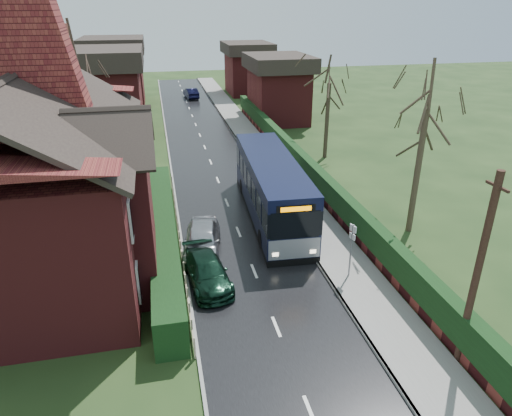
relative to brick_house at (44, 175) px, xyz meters
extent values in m
plane|color=#334A20|center=(8.73, -4.78, -4.38)|extent=(140.00, 140.00, 0.00)
cube|color=black|center=(8.73, 5.22, -4.37)|extent=(6.00, 100.00, 0.02)
cube|color=slate|center=(12.98, 5.22, -4.31)|extent=(2.50, 100.00, 0.14)
cube|color=gray|center=(11.78, 5.22, -4.31)|extent=(0.12, 100.00, 0.14)
cube|color=gray|center=(5.68, 5.22, -4.33)|extent=(0.12, 100.00, 0.10)
cube|color=black|center=(4.83, 0.22, -3.58)|extent=(1.20, 16.00, 1.60)
cube|color=maroon|center=(14.53, 5.22, -4.08)|extent=(0.30, 50.00, 0.60)
cube|color=black|center=(14.53, 5.22, -3.18)|extent=(0.60, 50.00, 1.20)
cube|color=maroon|center=(-0.27, 0.22, -1.38)|extent=(8.00, 14.00, 6.00)
cube|color=maroon|center=(3.23, -2.78, -1.38)|extent=(2.50, 4.00, 6.00)
cube|color=brown|center=(0.73, 4.22, 4.82)|extent=(0.90, 1.40, 2.20)
cube|color=silver|center=(3.78, -4.78, -2.78)|extent=(0.08, 1.20, 1.60)
cube|color=black|center=(3.81, -4.78, -2.78)|extent=(0.03, 0.95, 1.35)
cube|color=silver|center=(3.78, -4.78, -0.18)|extent=(0.08, 1.20, 1.60)
cube|color=black|center=(3.81, -4.78, -0.18)|extent=(0.03, 0.95, 1.35)
cube|color=silver|center=(3.78, -0.78, -2.78)|extent=(0.08, 1.20, 1.60)
cube|color=black|center=(3.81, -0.78, -2.78)|extent=(0.03, 0.95, 1.35)
cube|color=silver|center=(3.78, -0.78, -0.18)|extent=(0.08, 1.20, 1.60)
cube|color=black|center=(3.81, -0.78, -0.18)|extent=(0.03, 0.95, 1.35)
cube|color=silver|center=(3.78, 3.22, -2.78)|extent=(0.08, 1.20, 1.60)
cube|color=black|center=(3.81, 3.22, -2.78)|extent=(0.03, 0.95, 1.35)
cube|color=silver|center=(3.78, 3.22, -0.18)|extent=(0.08, 1.20, 1.60)
cube|color=black|center=(3.81, 3.22, -0.18)|extent=(0.03, 0.95, 1.35)
cube|color=silver|center=(3.78, 5.72, -2.78)|extent=(0.08, 1.20, 1.60)
cube|color=black|center=(3.81, 5.72, -2.78)|extent=(0.03, 0.95, 1.35)
cube|color=silver|center=(3.78, 5.72, -0.18)|extent=(0.08, 1.20, 1.60)
cube|color=black|center=(3.81, 5.72, -0.18)|extent=(0.03, 0.95, 1.35)
cube|color=black|center=(10.93, 2.85, -3.44)|extent=(3.12, 11.25, 1.15)
cube|color=black|center=(10.93, 2.85, -2.26)|extent=(3.14, 11.26, 1.21)
cube|color=black|center=(10.93, 2.85, -1.32)|extent=(3.12, 11.25, 0.67)
cube|color=black|center=(10.93, 2.85, -4.20)|extent=(3.12, 11.25, 0.35)
cube|color=gray|center=(10.64, -2.66, -3.46)|extent=(2.43, 0.25, 1.01)
cube|color=black|center=(10.64, -2.69, -2.25)|extent=(2.28, 0.20, 1.32)
cube|color=black|center=(10.64, -2.69, -1.44)|extent=(1.77, 0.17, 0.35)
cube|color=#FF8C00|center=(10.64, -2.73, -1.44)|extent=(1.39, 0.11, 0.22)
cube|color=black|center=(10.64, -2.67, -4.15)|extent=(2.48, 0.27, 0.30)
cube|color=#FFF2CC|center=(9.75, -2.67, -3.67)|extent=(0.29, 0.06, 0.18)
cube|color=#FFF2CC|center=(11.52, -2.77, -3.67)|extent=(0.29, 0.06, 0.18)
cylinder|color=black|center=(9.60, -0.65, -3.89)|extent=(0.33, 0.99, 0.97)
cylinder|color=black|center=(11.89, -0.77, -3.89)|extent=(0.33, 0.99, 0.97)
cylinder|color=black|center=(9.98, 6.47, -3.89)|extent=(0.33, 0.99, 0.97)
cylinder|color=black|center=(12.27, 6.35, -3.89)|extent=(0.33, 0.99, 0.97)
imported|color=#BCBCC1|center=(6.63, -0.59, -3.65)|extent=(2.37, 4.49, 1.46)
imported|color=black|center=(6.54, -3.24, -3.79)|extent=(2.10, 4.19, 1.17)
imported|color=black|center=(9.50, 39.27, -3.73)|extent=(1.82, 4.04, 1.29)
cylinder|color=slate|center=(12.73, -4.18, -3.05)|extent=(0.08, 0.08, 2.65)
cube|color=silver|center=(12.73, -4.18, -1.91)|extent=(0.15, 0.40, 0.30)
cube|color=silver|center=(12.73, -4.18, -2.29)|extent=(0.14, 0.36, 0.27)
cylinder|color=black|center=(14.37, -9.78, -0.92)|extent=(0.24, 0.24, 6.90)
cube|color=black|center=(14.37, -9.78, 2.03)|extent=(0.12, 0.89, 0.08)
cylinder|color=#3D3124|center=(17.73, -0.51, -1.09)|extent=(0.32, 0.32, 6.57)
cylinder|color=#32281D|center=(17.73, 12.51, -1.50)|extent=(0.31, 0.31, 5.75)
cylinder|color=#392B21|center=(0.21, 11.34, -0.55)|extent=(0.35, 0.35, 7.65)
camera|label=1|loc=(5.03, -20.15, 6.84)|focal=32.00mm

